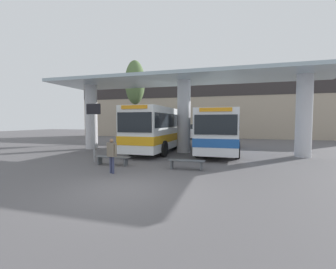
% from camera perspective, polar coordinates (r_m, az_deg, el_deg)
% --- Properties ---
extents(ground_plane, '(100.00, 100.00, 0.00)m').
position_cam_1_polar(ground_plane, '(8.06, -10.79, -13.61)').
color(ground_plane, '#565456').
extents(townhouse_backdrop, '(40.00, 0.58, 7.70)m').
position_cam_1_polar(townhouse_backdrop, '(32.60, 9.72, 7.04)').
color(townhouse_backdrop, tan).
rests_on(townhouse_backdrop, ground_plane).
extents(station_canopy, '(21.12, 5.16, 5.65)m').
position_cam_1_polar(station_canopy, '(17.18, 4.07, 10.38)').
color(station_canopy, silver).
rests_on(station_canopy, ground_plane).
extents(transit_bus_left_bay, '(2.87, 10.21, 3.34)m').
position_cam_1_polar(transit_bus_left_bay, '(18.14, -1.59, 1.81)').
color(transit_bus_left_bay, white).
rests_on(transit_bus_left_bay, ground_plane).
extents(transit_bus_center_bay, '(2.92, 10.63, 3.14)m').
position_cam_1_polar(transit_bus_center_bay, '(17.97, 12.83, 1.41)').
color(transit_bus_center_bay, silver).
rests_on(transit_bus_center_bay, ground_plane).
extents(waiting_bench_near_pillar, '(1.94, 0.44, 0.46)m').
position_cam_1_polar(waiting_bench_near_pillar, '(12.47, -13.90, -5.96)').
color(waiting_bench_near_pillar, '#4C5156').
rests_on(waiting_bench_near_pillar, ground_plane).
extents(waiting_bench_mid_platform, '(1.82, 0.44, 0.46)m').
position_cam_1_polar(waiting_bench_mid_platform, '(11.07, 4.67, -7.07)').
color(waiting_bench_mid_platform, '#4C5156').
rests_on(waiting_bench_mid_platform, ground_plane).
extents(info_sign_platform, '(0.90, 0.09, 3.36)m').
position_cam_1_polar(info_sign_platform, '(13.61, -18.36, 3.28)').
color(info_sign_platform, gray).
rests_on(info_sign_platform, ground_plane).
extents(pedestrian_waiting, '(0.58, 0.35, 1.58)m').
position_cam_1_polar(pedestrian_waiting, '(10.43, -14.10, -4.37)').
color(pedestrian_waiting, '#333856').
rests_on(pedestrian_waiting, ground_plane).
extents(poplar_tree_behind_left, '(2.26, 2.26, 9.29)m').
position_cam_1_polar(poplar_tree_behind_left, '(26.55, -8.39, 12.76)').
color(poplar_tree_behind_left, brown).
rests_on(poplar_tree_behind_left, ground_plane).
extents(parked_car_street, '(4.74, 2.29, 1.99)m').
position_cam_1_polar(parked_car_street, '(29.44, 7.98, 0.62)').
color(parked_car_street, silver).
rests_on(parked_car_street, ground_plane).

